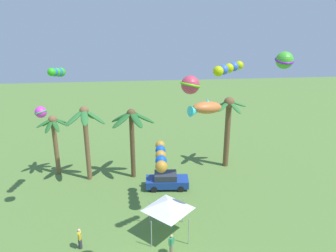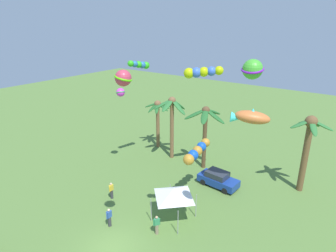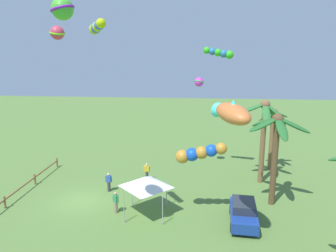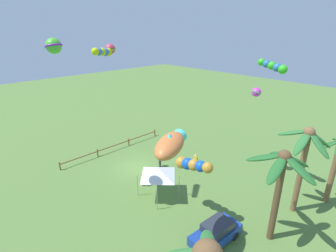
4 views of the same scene
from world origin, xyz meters
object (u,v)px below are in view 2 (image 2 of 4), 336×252
object	(u,v)px
palm_tree_1	(308,140)
palm_tree_3	(158,113)
spectator_1	(111,190)
kite_ball_2	(123,78)
spectator_0	(157,225)
spectator_2	(109,217)
kite_ball_5	(121,92)
kite_ball_1	(253,69)
palm_tree_0	(205,122)
kite_tube_6	(202,72)
kite_tube_3	(139,65)
parked_car_0	(218,179)
palm_tree_2	(172,113)
festival_tent	(174,193)
kite_tube_4	(196,152)
kite_fish_0	(250,117)

from	to	relation	value
palm_tree_1	palm_tree_3	bearing A→B (deg)	-179.86
spectator_1	kite_ball_2	size ratio (longest dim) A/B	1.18
spectator_0	spectator_2	xyz separation A→B (m)	(-3.53, -1.51, 0.00)
kite_ball_2	kite_ball_5	distance (m)	13.54
kite_ball_1	kite_ball_2	distance (m)	6.50
palm_tree_0	kite_tube_6	bearing A→B (deg)	-62.81
spectator_0	kite_ball_5	distance (m)	13.21
kite_tube_3	kite_ball_2	bearing A→B (deg)	-51.70
kite_ball_1	kite_ball_5	xyz separation A→B (m)	(-15.26, 6.02, -4.41)
parked_car_0	kite_ball_1	bearing A→B (deg)	-57.98
parked_car_0	palm_tree_2	bearing A→B (deg)	161.72
kite_ball_1	palm_tree_1	bearing A→B (deg)	86.05
palm_tree_0	festival_tent	world-z (taller)	palm_tree_0
palm_tree_2	spectator_0	xyz separation A→B (m)	(6.76, -11.29, -4.71)
palm_tree_1	palm_tree_3	distance (m)	17.22
palm_tree_2	kite_ball_2	xyz separation A→B (m)	(7.26, -14.47, 6.89)
spectator_2	spectator_0	bearing A→B (deg)	23.10
festival_tent	kite_tube_4	xyz separation A→B (m)	(-0.22, 3.62, 2.12)
spectator_2	kite_ball_5	distance (m)	11.96
spectator_2	kite_ball_1	size ratio (longest dim) A/B	1.39
kite_tube_4	festival_tent	bearing A→B (deg)	-86.52
palm_tree_1	spectator_1	bearing A→B (deg)	-139.06
palm_tree_0	kite_tube_3	size ratio (longest dim) A/B	2.69
spectator_1	kite_ball_5	size ratio (longest dim) A/B	1.26
festival_tent	kite_ball_1	xyz separation A→B (m)	(6.28, -2.50, 10.57)
spectator_1	kite_ball_1	bearing A→B (deg)	-6.98
palm_tree_2	kite_tube_3	world-z (taller)	kite_tube_3
parked_car_0	kite_ball_5	bearing A→B (deg)	-161.74
spectator_0	kite_ball_5	xyz separation A→B (m)	(-8.97, 5.73, 7.82)
kite_ball_2	palm_tree_3	bearing A→B (deg)	123.26
palm_tree_2	palm_tree_3	distance (m)	3.76
spectator_0	palm_tree_2	bearing A→B (deg)	120.91
kite_fish_0	palm_tree_0	bearing A→B (deg)	147.36
palm_tree_0	palm_tree_2	distance (m)	4.27
palm_tree_2	kite_tube_6	size ratio (longest dim) A/B	3.71
parked_car_0	kite_ball_2	bearing A→B (deg)	-90.28
spectator_1	kite_fish_0	size ratio (longest dim) A/B	0.47
spectator_1	kite_ball_1	xyz separation A→B (m)	(12.51, -1.53, 12.23)
palm_tree_0	palm_tree_3	bearing A→B (deg)	169.00
palm_tree_1	kite_ball_1	xyz separation A→B (m)	(-0.91, -13.17, 7.84)
palm_tree_1	palm_tree_3	size ratio (longest dim) A/B	1.22
spectator_2	kite_ball_2	world-z (taller)	kite_ball_2
palm_tree_3	parked_car_0	xyz separation A→B (m)	(10.57, -3.96, -3.70)
palm_tree_1	parked_car_0	world-z (taller)	palm_tree_1
palm_tree_0	kite_ball_2	xyz separation A→B (m)	(3.00, -14.56, 7.08)
kite_ball_5	festival_tent	bearing A→B (deg)	-21.42
palm_tree_2	kite_tube_3	xyz separation A→B (m)	(-1.12, -3.86, 5.69)
spectator_0	palm_tree_3	bearing A→B (deg)	127.94
palm_tree_1	kite_tube_3	distance (m)	17.13
spectator_0	kite_tube_3	distance (m)	15.02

